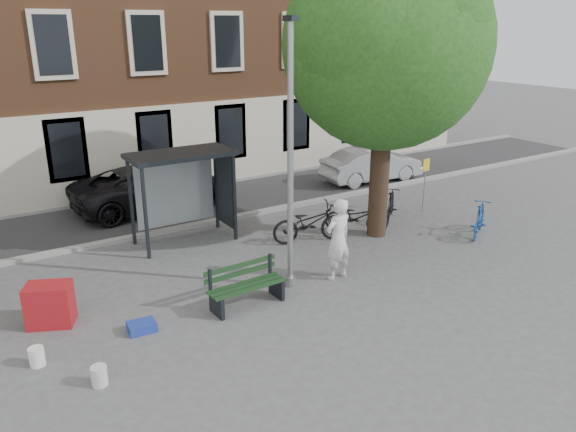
# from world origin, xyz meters

# --- Properties ---
(ground) EXTENTS (90.00, 90.00, 0.00)m
(ground) POSITION_xyz_m (0.00, 0.00, 0.00)
(ground) COLOR #4C4C4F
(ground) RESTS_ON ground
(road) EXTENTS (40.00, 4.00, 0.01)m
(road) POSITION_xyz_m (0.00, 7.00, 0.01)
(road) COLOR #28282B
(road) RESTS_ON ground
(curb_near) EXTENTS (40.00, 0.25, 0.12)m
(curb_near) POSITION_xyz_m (0.00, 5.00, 0.06)
(curb_near) COLOR gray
(curb_near) RESTS_ON ground
(curb_far) EXTENTS (40.00, 0.25, 0.12)m
(curb_far) POSITION_xyz_m (0.00, 9.00, 0.06)
(curb_far) COLOR gray
(curb_far) RESTS_ON ground
(lamppost) EXTENTS (0.28, 0.35, 6.11)m
(lamppost) POSITION_xyz_m (0.00, 0.00, 2.78)
(lamppost) COLOR #9EA0A3
(lamppost) RESTS_ON ground
(tree_right) EXTENTS (5.76, 5.60, 8.20)m
(tree_right) POSITION_xyz_m (4.01, 1.38, 5.62)
(tree_right) COLOR black
(tree_right) RESTS_ON ground
(bus_shelter) EXTENTS (2.85, 1.45, 2.62)m
(bus_shelter) POSITION_xyz_m (-0.61, 4.11, 1.92)
(bus_shelter) COLOR #1E2328
(bus_shelter) RESTS_ON ground
(painter) EXTENTS (0.80, 0.58, 2.04)m
(painter) POSITION_xyz_m (1.20, -0.26, 1.02)
(painter) COLOR silver
(painter) RESTS_ON ground
(bench) EXTENTS (1.81, 0.66, 0.92)m
(bench) POSITION_xyz_m (-1.34, -0.28, 0.42)
(bench) COLOR #1E2328
(bench) RESTS_ON ground
(bike_a) EXTENTS (2.30, 1.30, 1.14)m
(bike_a) POSITION_xyz_m (2.00, 2.11, 0.57)
(bike_a) COLOR black
(bike_a) RESTS_ON ground
(bike_b) EXTENTS (1.69, 1.28, 1.02)m
(bike_b) POSITION_xyz_m (6.50, -0.16, 0.51)
(bike_b) COLOR navy
(bike_b) RESTS_ON ground
(bike_c) EXTENTS (1.78, 1.77, 0.98)m
(bike_c) POSITION_xyz_m (3.59, 1.96, 0.49)
(bike_c) COLOR black
(bike_c) RESTS_ON ground
(bike_d) EXTENTS (1.51, 1.40, 0.97)m
(bike_d) POSITION_xyz_m (5.28, 2.31, 0.48)
(bike_d) COLOR black
(bike_d) RESTS_ON ground
(car_dark) EXTENTS (5.39, 2.75, 1.46)m
(car_dark) POSITION_xyz_m (-0.71, 7.54, 0.73)
(car_dark) COLOR black
(car_dark) RESTS_ON ground
(car_silver) EXTENTS (4.16, 1.77, 1.33)m
(car_silver) POSITION_xyz_m (7.75, 6.15, 0.67)
(car_silver) COLOR #9FA1A6
(car_silver) RESTS_ON ground
(red_stand) EXTENTS (1.07, 0.92, 0.90)m
(red_stand) POSITION_xyz_m (-5.18, 1.14, 0.45)
(red_stand) COLOR #A2151B
(red_stand) RESTS_ON ground
(blue_crate) EXTENTS (0.58, 0.44, 0.20)m
(blue_crate) POSITION_xyz_m (-3.69, -0.15, 0.10)
(blue_crate) COLOR navy
(blue_crate) RESTS_ON ground
(bucket_a) EXTENTS (0.30, 0.30, 0.36)m
(bucket_a) POSITION_xyz_m (-4.90, -1.50, 0.18)
(bucket_a) COLOR silver
(bucket_a) RESTS_ON ground
(bucket_b) EXTENTS (0.35, 0.35, 0.36)m
(bucket_b) POSITION_xyz_m (-5.71, -0.29, 0.18)
(bucket_b) COLOR white
(bucket_b) RESTS_ON ground
(notice_sign) EXTENTS (0.31, 0.06, 1.77)m
(notice_sign) POSITION_xyz_m (6.76, 2.35, 1.26)
(notice_sign) COLOR #9EA0A3
(notice_sign) RESTS_ON ground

